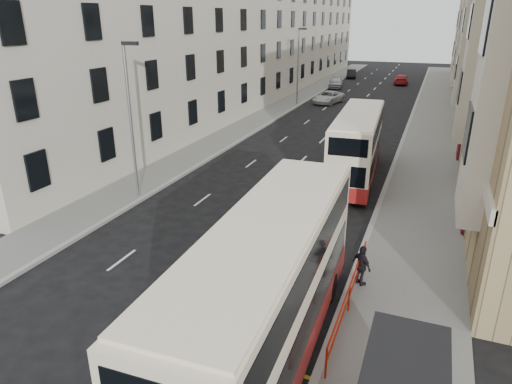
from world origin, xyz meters
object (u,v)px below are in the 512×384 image
at_px(street_lamp_near, 131,113).
at_px(car_dark, 351,74).
at_px(white_van, 328,97).
at_px(car_red, 401,79).
at_px(car_silver, 336,82).
at_px(double_decker_front, 268,292).
at_px(street_lamp_far, 298,62).
at_px(double_decker_rear, 357,145).
at_px(pedestrian_far, 362,266).

distance_m(street_lamp_near, car_dark, 56.62).
distance_m(white_van, car_red, 20.34).
bearing_deg(car_silver, double_decker_front, -88.48).
relative_size(street_lamp_far, car_red, 1.69).
relative_size(street_lamp_far, white_van, 1.67).
relative_size(double_decker_front, double_decker_rear, 1.08).
xyz_separation_m(double_decker_rear, car_dark, (-9.19, 48.80, -1.38)).
height_order(double_decker_front, car_silver, double_decker_front).
distance_m(pedestrian_far, car_silver, 50.55).
bearing_deg(car_dark, car_red, -38.89).
xyz_separation_m(street_lamp_far, pedestrian_far, (12.70, -34.50, -3.72)).
xyz_separation_m(double_decker_rear, car_red, (-1.11, 44.23, -1.36)).
height_order(double_decker_rear, car_silver, double_decker_rear).
relative_size(street_lamp_far, car_dark, 1.96).
xyz_separation_m(street_lamp_near, white_van, (2.92, 32.57, -3.97)).
xyz_separation_m(double_decker_front, car_dark, (-9.68, 65.64, -1.57)).
height_order(double_decker_front, car_red, double_decker_front).
distance_m(street_lamp_near, pedestrian_far, 13.98).
bearing_deg(street_lamp_far, car_silver, 85.53).
height_order(street_lamp_far, double_decker_front, street_lamp_far).
bearing_deg(double_decker_front, double_decker_rear, 89.90).
xyz_separation_m(car_silver, car_dark, (0.00, 11.75, -0.10)).
bearing_deg(car_silver, double_decker_rear, -84.72).
bearing_deg(double_decker_rear, pedestrian_far, -82.81).
relative_size(street_lamp_near, car_silver, 1.78).
xyz_separation_m(street_lamp_near, double_decker_front, (10.83, -9.17, -2.40)).
relative_size(white_van, car_dark, 1.18).
bearing_deg(street_lamp_near, car_dark, 88.83).
bearing_deg(car_silver, pedestrian_far, -85.46).
relative_size(double_decker_rear, car_dark, 2.51).
xyz_separation_m(double_decker_front, car_red, (-1.60, 61.07, -1.55)).
relative_size(street_lamp_near, car_dark, 1.96).
relative_size(pedestrian_far, car_silver, 0.34).
distance_m(street_lamp_far, pedestrian_far, 36.95).
relative_size(double_decker_rear, car_red, 2.16).
height_order(street_lamp_near, car_red, street_lamp_near).
bearing_deg(street_lamp_far, double_decker_front, -74.55).
xyz_separation_m(pedestrian_far, white_van, (-9.78, 37.07, -0.26)).
distance_m(double_decker_front, car_dark, 66.37).
relative_size(double_decker_rear, pedestrian_far, 6.63).
height_order(double_decker_rear, car_dark, double_decker_rear).
bearing_deg(car_red, double_decker_rear, 86.15).
bearing_deg(car_red, double_decker_front, 86.21).
xyz_separation_m(street_lamp_far, car_silver, (1.15, 14.71, -3.87)).
bearing_deg(pedestrian_far, double_decker_rear, -37.98).
bearing_deg(street_lamp_far, street_lamp_near, -90.00).
bearing_deg(double_decker_front, street_lamp_far, 103.71).
height_order(pedestrian_far, car_dark, pedestrian_far).
relative_size(car_dark, car_red, 0.86).
bearing_deg(double_decker_front, car_dark, 96.65).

